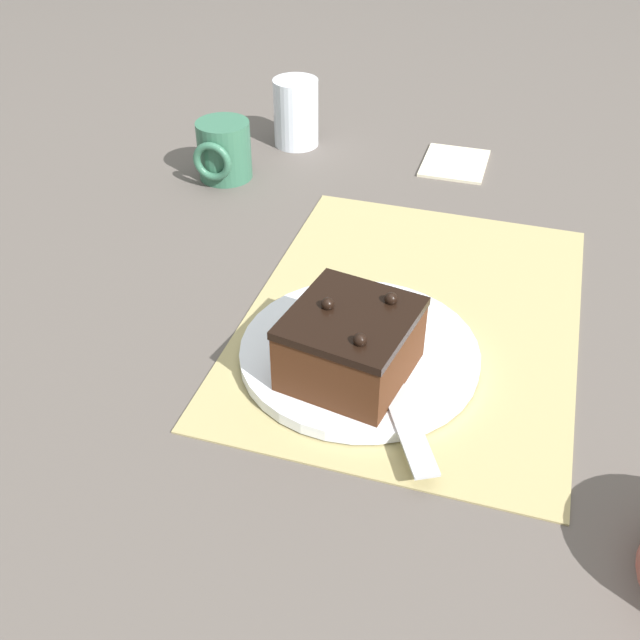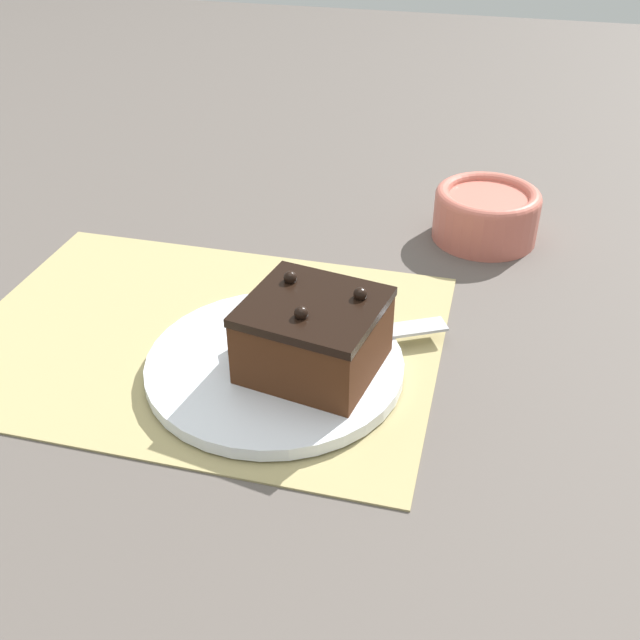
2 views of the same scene
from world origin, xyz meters
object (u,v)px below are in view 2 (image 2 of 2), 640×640
(cake_plate, at_px, (275,365))
(chocolate_cake, at_px, (314,335))
(serving_knife, at_px, (304,340))
(small_bowl, at_px, (486,213))

(cake_plate, bearing_deg, chocolate_cake, 0.11)
(chocolate_cake, height_order, serving_knife, chocolate_cake)
(serving_knife, bearing_deg, small_bowl, 125.40)
(chocolate_cake, relative_size, serving_knife, 0.67)
(cake_plate, xyz_separation_m, small_bowl, (0.17, 0.32, 0.02))
(serving_knife, xyz_separation_m, small_bowl, (0.15, 0.29, 0.01))
(cake_plate, xyz_separation_m, chocolate_cake, (0.04, 0.00, 0.04))
(cake_plate, xyz_separation_m, serving_knife, (0.02, 0.03, 0.01))
(chocolate_cake, relative_size, small_bowl, 1.05)
(chocolate_cake, distance_m, small_bowl, 0.34)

